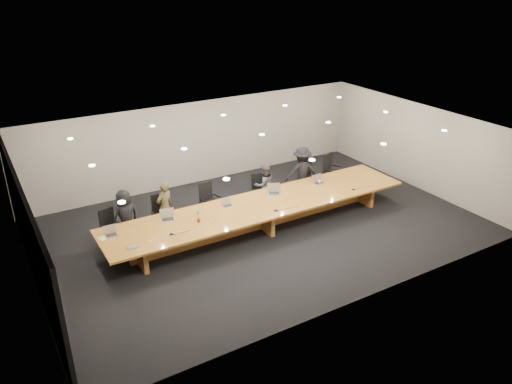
{
  "coord_description": "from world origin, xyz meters",
  "views": [
    {
      "loc": [
        -6.53,
        -10.7,
        6.76
      ],
      "look_at": [
        0.0,
        0.3,
        1.0
      ],
      "focal_mm": 35.0,
      "sensor_mm": 36.0,
      "label": 1
    }
  ],
  "objects_px": {
    "person_b": "(165,207)",
    "person_a": "(125,216)",
    "laptop_e": "(319,179)",
    "laptop_a": "(111,231)",
    "laptop_d": "(274,189)",
    "chair_far_right": "(333,170)",
    "mic_right": "(353,189)",
    "av_box": "(132,247)",
    "chair_mid_right": "(260,191)",
    "chair_right": "(308,177)",
    "person_c": "(264,185)",
    "paper_cup_near": "(283,190)",
    "chair_mid_left": "(211,200)",
    "water_bottle": "(198,213)",
    "mic_center": "(276,210)",
    "laptop_b": "(168,215)",
    "paper_cup_far": "(319,182)",
    "chair_left": "(163,214)",
    "laptop_c": "(228,203)",
    "amber_mug": "(199,220)",
    "chair_far_left": "(111,227)",
    "mic_left": "(171,234)",
    "person_d": "(302,172)"
  },
  "relations": [
    {
      "from": "laptop_d",
      "to": "amber_mug",
      "type": "relative_size",
      "value": 3.49
    },
    {
      "from": "chair_mid_left",
      "to": "water_bottle",
      "type": "distance_m",
      "value": 1.47
    },
    {
      "from": "mic_center",
      "to": "person_d",
      "type": "bearing_deg",
      "value": 40.21
    },
    {
      "from": "chair_mid_left",
      "to": "person_c",
      "type": "xyz_separation_m",
      "value": [
        1.79,
        -0.09,
        0.13
      ]
    },
    {
      "from": "chair_far_right",
      "to": "person_d",
      "type": "distance_m",
      "value": 1.38
    },
    {
      "from": "person_b",
      "to": "person_a",
      "type": "bearing_deg",
      "value": -19.78
    },
    {
      "from": "chair_left",
      "to": "paper_cup_near",
      "type": "xyz_separation_m",
      "value": [
        3.44,
        -0.79,
        0.23
      ]
    },
    {
      "from": "person_a",
      "to": "mic_center",
      "type": "distance_m",
      "value": 4.02
    },
    {
      "from": "laptop_d",
      "to": "amber_mug",
      "type": "height_order",
      "value": "laptop_d"
    },
    {
      "from": "av_box",
      "to": "mic_left",
      "type": "bearing_deg",
      "value": 0.22
    },
    {
      "from": "chair_right",
      "to": "water_bottle",
      "type": "bearing_deg",
      "value": -159.07
    },
    {
      "from": "laptop_a",
      "to": "laptop_d",
      "type": "relative_size",
      "value": 0.85
    },
    {
      "from": "chair_mid_right",
      "to": "laptop_d",
      "type": "bearing_deg",
      "value": -73.22
    },
    {
      "from": "chair_far_right",
      "to": "laptop_d",
      "type": "bearing_deg",
      "value": 178.96
    },
    {
      "from": "person_c",
      "to": "paper_cup_near",
      "type": "xyz_separation_m",
      "value": [
        0.12,
        -0.84,
        0.11
      ]
    },
    {
      "from": "chair_mid_left",
      "to": "laptop_e",
      "type": "relative_size",
      "value": 3.28
    },
    {
      "from": "mic_left",
      "to": "laptop_b",
      "type": "bearing_deg",
      "value": 74.56
    },
    {
      "from": "laptop_c",
      "to": "paper_cup_near",
      "type": "relative_size",
      "value": 3.53
    },
    {
      "from": "chair_mid_left",
      "to": "chair_far_right",
      "type": "height_order",
      "value": "chair_far_right"
    },
    {
      "from": "laptop_c",
      "to": "paper_cup_far",
      "type": "distance_m",
      "value": 3.16
    },
    {
      "from": "person_c",
      "to": "laptop_b",
      "type": "xyz_separation_m",
      "value": [
        -3.46,
        -0.83,
        0.21
      ]
    },
    {
      "from": "chair_mid_left",
      "to": "water_bottle",
      "type": "xyz_separation_m",
      "value": [
        -0.9,
        -1.11,
        0.3
      ]
    },
    {
      "from": "laptop_a",
      "to": "mic_left",
      "type": "bearing_deg",
      "value": -27.69
    },
    {
      "from": "chair_mid_right",
      "to": "person_c",
      "type": "xyz_separation_m",
      "value": [
        0.16,
        -0.02,
        0.16
      ]
    },
    {
      "from": "person_a",
      "to": "laptop_e",
      "type": "bearing_deg",
      "value": 156.18
    },
    {
      "from": "mic_right",
      "to": "av_box",
      "type": "bearing_deg",
      "value": 179.5
    },
    {
      "from": "mic_left",
      "to": "paper_cup_far",
      "type": "bearing_deg",
      "value": 7.84
    },
    {
      "from": "chair_far_left",
      "to": "laptop_a",
      "type": "bearing_deg",
      "value": -117.95
    },
    {
      "from": "chair_far_left",
      "to": "chair_far_right",
      "type": "bearing_deg",
      "value": -13.27
    },
    {
      "from": "chair_far_right",
      "to": "laptop_e",
      "type": "xyz_separation_m",
      "value": [
        -1.34,
        -0.99,
        0.31
      ]
    },
    {
      "from": "paper_cup_near",
      "to": "mic_center",
      "type": "bearing_deg",
      "value": -131.46
    },
    {
      "from": "paper_cup_near",
      "to": "chair_right",
      "type": "bearing_deg",
      "value": 29.38
    },
    {
      "from": "chair_right",
      "to": "mic_center",
      "type": "distance_m",
      "value": 3.03
    },
    {
      "from": "chair_mid_left",
      "to": "amber_mug",
      "type": "height_order",
      "value": "chair_mid_left"
    },
    {
      "from": "chair_left",
      "to": "paper_cup_near",
      "type": "distance_m",
      "value": 3.53
    },
    {
      "from": "chair_right",
      "to": "laptop_a",
      "type": "height_order",
      "value": "chair_right"
    },
    {
      "from": "chair_right",
      "to": "mic_right",
      "type": "height_order",
      "value": "chair_right"
    },
    {
      "from": "chair_far_right",
      "to": "laptop_b",
      "type": "relative_size",
      "value": 3.11
    },
    {
      "from": "paper_cup_far",
      "to": "paper_cup_near",
      "type": "bearing_deg",
      "value": 177.87
    },
    {
      "from": "chair_right",
      "to": "person_d",
      "type": "relative_size",
      "value": 0.7
    },
    {
      "from": "person_c",
      "to": "laptop_e",
      "type": "bearing_deg",
      "value": 151.29
    },
    {
      "from": "chair_mid_right",
      "to": "laptop_e",
      "type": "relative_size",
      "value": 3.07
    },
    {
      "from": "person_b",
      "to": "laptop_b",
      "type": "distance_m",
      "value": 0.84
    },
    {
      "from": "chair_left",
      "to": "laptop_c",
      "type": "distance_m",
      "value": 1.82
    },
    {
      "from": "person_c",
      "to": "mic_center",
      "type": "relative_size",
      "value": 10.11
    },
    {
      "from": "person_a",
      "to": "laptop_c",
      "type": "distance_m",
      "value": 2.75
    },
    {
      "from": "amber_mug",
      "to": "paper_cup_near",
      "type": "xyz_separation_m",
      "value": [
        2.93,
        0.49,
        -0.01
      ]
    },
    {
      "from": "laptop_d",
      "to": "mic_center",
      "type": "xyz_separation_m",
      "value": [
        -0.56,
        -0.97,
        -0.13
      ]
    },
    {
      "from": "amber_mug",
      "to": "paper_cup_far",
      "type": "relative_size",
      "value": 1.13
    },
    {
      "from": "laptop_b",
      "to": "paper_cup_far",
      "type": "distance_m",
      "value": 4.89
    }
  ]
}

